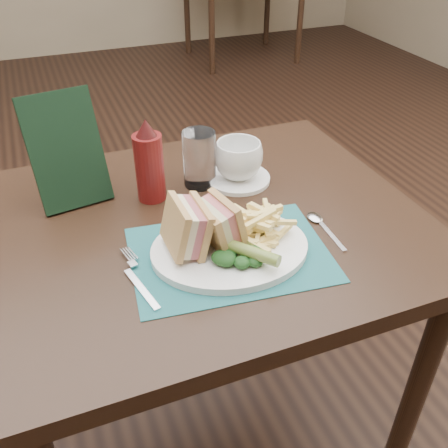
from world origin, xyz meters
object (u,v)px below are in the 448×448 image
object	(u,v)px
placemat	(230,254)
sandwich_half_a	(175,229)
saucer	(238,178)
plate	(230,249)
ketchup_bottle	(149,160)
table_main	(209,340)
check_presenter	(66,151)
table_bg_right	(242,13)
sandwich_half_b	(209,226)
coffee_cup	(238,160)
drinking_glass	(199,159)

from	to	relation	value
placemat	sandwich_half_a	world-z (taller)	sandwich_half_a
placemat	saucer	distance (m)	0.28
plate	ketchup_bottle	xyz separation A→B (m)	(-0.09, 0.25, 0.08)
plate	sandwich_half_a	distance (m)	0.12
table_main	check_presenter	xyz separation A→B (m)	(-0.24, 0.18, 0.49)
table_bg_right	placemat	xyz separation A→B (m)	(-1.50, -3.45, 0.38)
sandwich_half_b	check_presenter	size ratio (longest dim) A/B	0.38
saucer	coffee_cup	distance (m)	0.05
table_bg_right	check_presenter	size ratio (longest dim) A/B	3.69
sandwich_half_a	drinking_glass	xyz separation A→B (m)	(0.13, 0.25, -0.00)
drinking_glass	ketchup_bottle	xyz separation A→B (m)	(-0.12, -0.02, 0.03)
sandwich_half_a	sandwich_half_b	xyz separation A→B (m)	(0.06, -0.01, -0.00)
plate	check_presenter	size ratio (longest dim) A/B	1.23
sandwich_half_a	sandwich_half_b	size ratio (longest dim) A/B	1.09
placemat	sandwich_half_a	bearing A→B (deg)	166.01
coffee_cup	ketchup_bottle	size ratio (longest dim) A/B	0.60
placemat	sandwich_half_b	distance (m)	0.07
table_main	check_presenter	size ratio (longest dim) A/B	3.69
placemat	drinking_glass	size ratio (longest dim) A/B	2.85
table_main	coffee_cup	bearing A→B (deg)	44.17
table_main	coffee_cup	distance (m)	0.46
saucer	coffee_cup	bearing A→B (deg)	180.00
coffee_cup	ketchup_bottle	world-z (taller)	ketchup_bottle
table_bg_right	placemat	bearing A→B (deg)	-113.50
placemat	coffee_cup	xyz separation A→B (m)	(0.12, 0.25, 0.05)
plate	check_presenter	xyz separation A→B (m)	(-0.25, 0.30, 0.11)
table_main	sandwich_half_a	xyz separation A→B (m)	(-0.09, -0.11, 0.44)
placemat	saucer	xyz separation A→B (m)	(0.12, 0.25, 0.00)
plate	ketchup_bottle	size ratio (longest dim) A/B	1.61
table_bg_right	drinking_glass	bearing A→B (deg)	-114.75
sandwich_half_a	sandwich_half_b	distance (m)	0.06
sandwich_half_a	check_presenter	distance (m)	0.32
coffee_cup	check_presenter	xyz separation A→B (m)	(-0.37, 0.05, 0.06)
sandwich_half_a	saucer	size ratio (longest dim) A/B	0.68
placemat	saucer	world-z (taller)	saucer
table_main	placemat	xyz separation A→B (m)	(0.00, -0.13, 0.38)
saucer	coffee_cup	world-z (taller)	coffee_cup
sandwich_half_a	coffee_cup	size ratio (longest dim) A/B	0.92
table_main	sandwich_half_a	bearing A→B (deg)	-131.23
placemat	check_presenter	xyz separation A→B (m)	(-0.24, 0.31, 0.12)
plate	coffee_cup	bearing A→B (deg)	71.06
table_bg_right	saucer	size ratio (longest dim) A/B	6.00
coffee_cup	drinking_glass	world-z (taller)	drinking_glass
check_presenter	coffee_cup	bearing A→B (deg)	-17.78
placemat	sandwich_half_a	distance (m)	0.12
table_main	saucer	xyz separation A→B (m)	(0.12, 0.12, 0.38)
table_bg_right	sandwich_half_b	distance (m)	3.78
plate	drinking_glass	xyz separation A→B (m)	(0.03, 0.26, 0.06)
placemat	check_presenter	world-z (taller)	check_presenter
table_main	sandwich_half_b	world-z (taller)	sandwich_half_b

